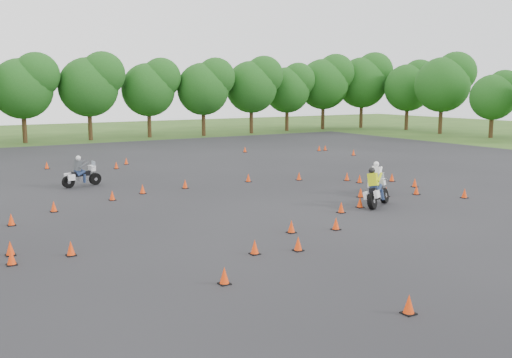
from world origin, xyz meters
The scene contains 7 objects.
ground centered at (0.00, 0.00, 0.00)m, with size 140.00×140.00×0.00m, color #2D5119.
asphalt_pad centered at (0.00, 6.00, 0.01)m, with size 62.00×62.00×0.00m, color black.
treeline centered at (2.52, 34.90, 4.57)m, with size 86.83×32.18×10.30m.
traffic_cones centered at (0.08, 5.74, 0.23)m, with size 33.06×33.12×0.45m.
rider_grey centered at (-5.35, 13.12, 0.85)m, with size 2.18×0.67×1.68m, color #393D40, non-canonical shape.
rider_yellow centered at (4.57, 0.91, 0.89)m, with size 2.29×0.70×1.77m, color #BACA12, non-canonical shape.
rider_white centered at (6.57, 3.31, 0.82)m, with size 2.12×0.65×1.64m, color white, non-canonical shape.
Camera 1 is at (-13.14, -17.40, 5.22)m, focal length 40.00 mm.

